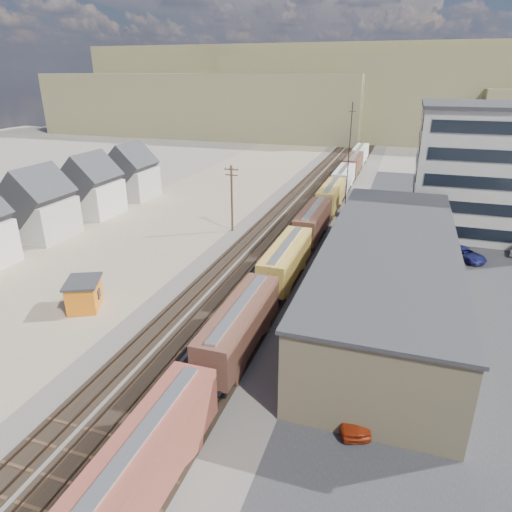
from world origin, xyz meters
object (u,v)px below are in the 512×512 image
(freight_train, at_px, (323,207))
(utility_pole_north, at_px, (232,197))
(maintenance_shed, at_px, (84,294))
(parked_car_blue, at_px, (466,254))
(parked_car_red, at_px, (350,411))

(freight_train, height_order, utility_pole_north, utility_pole_north)
(freight_train, bearing_deg, maintenance_shed, -116.97)
(freight_train, relative_size, maintenance_shed, 23.27)
(maintenance_shed, bearing_deg, freight_train, 63.03)
(freight_train, height_order, maintenance_shed, freight_train)
(freight_train, xyz_separation_m, parked_car_blue, (20.26, -9.07, -2.03))
(utility_pole_north, xyz_separation_m, parked_car_blue, (32.56, -1.30, -4.53))
(utility_pole_north, height_order, parked_car_red, utility_pole_north)
(utility_pole_north, bearing_deg, maintenance_shed, -101.56)
(freight_train, xyz_separation_m, maintenance_shed, (-17.91, -35.19, -1.23))
(maintenance_shed, height_order, parked_car_blue, maintenance_shed)
(maintenance_shed, bearing_deg, utility_pole_north, 78.44)
(maintenance_shed, relative_size, parked_car_blue, 0.93)
(utility_pole_north, distance_m, maintenance_shed, 28.24)
(parked_car_blue, bearing_deg, maintenance_shed, 172.52)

